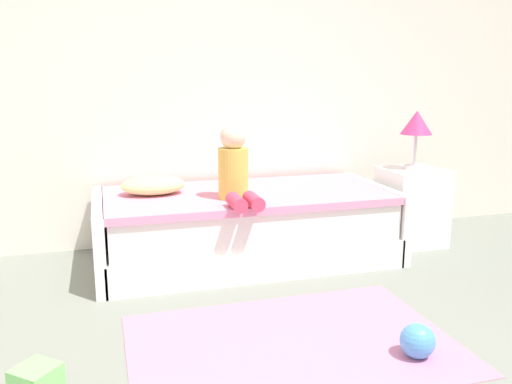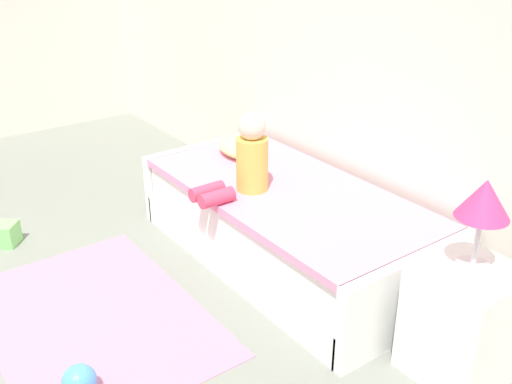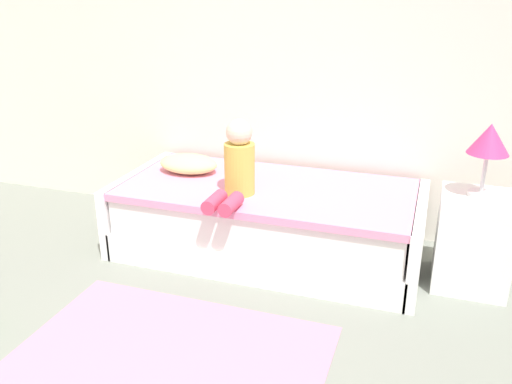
{
  "view_description": "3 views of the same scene",
  "coord_description": "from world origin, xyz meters",
  "px_view_note": "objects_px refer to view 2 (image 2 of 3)",
  "views": [
    {
      "loc": [
        -0.96,
        -1.58,
        1.3
      ],
      "look_at": [
        0.02,
        1.75,
        0.55
      ],
      "focal_mm": 37.42,
      "sensor_mm": 36.0,
      "label": 1
    },
    {
      "loc": [
        2.65,
        -0.17,
        2.07
      ],
      "look_at": [
        0.02,
        1.75,
        0.55
      ],
      "focal_mm": 41.53,
      "sensor_mm": 36.0,
      "label": 2
    },
    {
      "loc": [
        1.06,
        -1.3,
        1.8
      ],
      "look_at": [
        0.02,
        1.75,
        0.55
      ],
      "focal_mm": 37.75,
      "sensor_mm": 36.0,
      "label": 3
    }
  ],
  "objects_px": {
    "child_figure": "(246,161)",
    "pillow": "(243,147)",
    "toy_block": "(5,234)",
    "nightstand": "(462,322)",
    "table_lamp": "(484,203)",
    "toy_ball": "(79,381)",
    "bed": "(287,225)"
  },
  "relations": [
    {
      "from": "table_lamp",
      "to": "toy_block",
      "type": "distance_m",
      "value": 3.13
    },
    {
      "from": "toy_ball",
      "to": "toy_block",
      "type": "height_order",
      "value": "toy_ball"
    },
    {
      "from": "table_lamp",
      "to": "toy_block",
      "type": "height_order",
      "value": "table_lamp"
    },
    {
      "from": "nightstand",
      "to": "toy_block",
      "type": "xyz_separation_m",
      "value": [
        -2.63,
        -1.46,
        -0.22
      ]
    },
    {
      "from": "bed",
      "to": "toy_block",
      "type": "distance_m",
      "value": 1.95
    },
    {
      "from": "nightstand",
      "to": "table_lamp",
      "type": "xyz_separation_m",
      "value": [
        0.0,
        0.0,
        0.64
      ]
    },
    {
      "from": "table_lamp",
      "to": "toy_ball",
      "type": "distance_m",
      "value": 2.02
    },
    {
      "from": "table_lamp",
      "to": "pillow",
      "type": "xyz_separation_m",
      "value": [
        -1.99,
        0.11,
        -0.37
      ]
    },
    {
      "from": "bed",
      "to": "child_figure",
      "type": "xyz_separation_m",
      "value": [
        -0.14,
        -0.23,
        0.46
      ]
    },
    {
      "from": "table_lamp",
      "to": "toy_block",
      "type": "bearing_deg",
      "value": -151.04
    },
    {
      "from": "child_figure",
      "to": "pillow",
      "type": "relative_size",
      "value": 1.16
    },
    {
      "from": "nightstand",
      "to": "table_lamp",
      "type": "relative_size",
      "value": 1.33
    },
    {
      "from": "nightstand",
      "to": "toy_block",
      "type": "bearing_deg",
      "value": -151.04
    },
    {
      "from": "bed",
      "to": "toy_block",
      "type": "xyz_separation_m",
      "value": [
        -1.28,
        -1.46,
        -0.17
      ]
    },
    {
      "from": "nightstand",
      "to": "pillow",
      "type": "distance_m",
      "value": 2.01
    },
    {
      "from": "nightstand",
      "to": "bed",
      "type": "bearing_deg",
      "value": 179.78
    },
    {
      "from": "pillow",
      "to": "toy_ball",
      "type": "relative_size",
      "value": 2.64
    },
    {
      "from": "table_lamp",
      "to": "child_figure",
      "type": "bearing_deg",
      "value": -171.47
    },
    {
      "from": "bed",
      "to": "nightstand",
      "type": "height_order",
      "value": "nightstand"
    },
    {
      "from": "toy_ball",
      "to": "toy_block",
      "type": "bearing_deg",
      "value": 176.01
    },
    {
      "from": "child_figure",
      "to": "table_lamp",
      "type": "bearing_deg",
      "value": 8.53
    },
    {
      "from": "nightstand",
      "to": "toy_ball",
      "type": "distance_m",
      "value": 1.85
    },
    {
      "from": "child_figure",
      "to": "bed",
      "type": "bearing_deg",
      "value": 58.99
    },
    {
      "from": "bed",
      "to": "toy_block",
      "type": "relative_size",
      "value": 13.31
    },
    {
      "from": "child_figure",
      "to": "pillow",
      "type": "xyz_separation_m",
      "value": [
        -0.51,
        0.33,
        -0.14
      ]
    },
    {
      "from": "toy_ball",
      "to": "pillow",
      "type": "bearing_deg",
      "value": 121.99
    },
    {
      "from": "table_lamp",
      "to": "nightstand",
      "type": "bearing_deg",
      "value": 0.0
    },
    {
      "from": "child_figure",
      "to": "toy_block",
      "type": "xyz_separation_m",
      "value": [
        -1.15,
        -1.23,
        -0.63
      ]
    },
    {
      "from": "bed",
      "to": "toy_block",
      "type": "bearing_deg",
      "value": -131.26
    },
    {
      "from": "bed",
      "to": "child_figure",
      "type": "distance_m",
      "value": 0.53
    },
    {
      "from": "pillow",
      "to": "toy_block",
      "type": "bearing_deg",
      "value": -112.25
    },
    {
      "from": "toy_ball",
      "to": "toy_block",
      "type": "distance_m",
      "value": 1.69
    }
  ]
}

